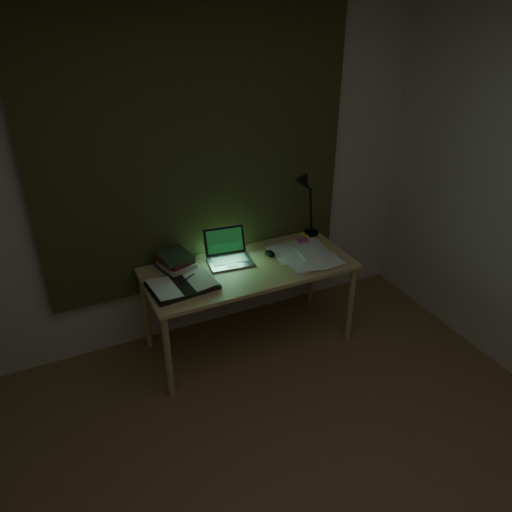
% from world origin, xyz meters
% --- Properties ---
extents(wall_back, '(3.50, 0.00, 2.50)m').
position_xyz_m(wall_back, '(0.00, 2.00, 1.25)').
color(wall_back, beige).
rests_on(wall_back, ground).
extents(curtain, '(2.20, 0.06, 2.00)m').
position_xyz_m(curtain, '(0.00, 1.96, 1.45)').
color(curtain, '#2C2E17').
rests_on(curtain, wall_back).
extents(desk, '(1.48, 0.65, 0.67)m').
position_xyz_m(desk, '(0.21, 1.60, 0.34)').
color(desk, '#D8B874').
rests_on(desk, floor).
extents(laptop, '(0.34, 0.38, 0.22)m').
position_xyz_m(laptop, '(0.12, 1.70, 0.78)').
color(laptop, '#ACACB0').
rests_on(laptop, desk).
extents(open_textbook, '(0.45, 0.34, 0.04)m').
position_xyz_m(open_textbook, '(-0.29, 1.54, 0.69)').
color(open_textbook, white).
rests_on(open_textbook, desk).
extents(book_stack, '(0.24, 0.27, 0.13)m').
position_xyz_m(book_stack, '(-0.26, 1.78, 0.74)').
color(book_stack, white).
rests_on(book_stack, desk).
extents(loose_papers, '(0.45, 0.47, 0.02)m').
position_xyz_m(loose_papers, '(0.64, 1.58, 0.68)').
color(loose_papers, white).
rests_on(loose_papers, desk).
extents(mouse, '(0.06, 0.10, 0.04)m').
position_xyz_m(mouse, '(0.42, 1.68, 0.69)').
color(mouse, black).
rests_on(mouse, desk).
extents(sticky_yellow, '(0.07, 0.07, 0.01)m').
position_xyz_m(sticky_yellow, '(0.83, 1.85, 0.68)').
color(sticky_yellow, '#F0FF35').
rests_on(sticky_yellow, desk).
extents(sticky_pink, '(0.09, 0.09, 0.02)m').
position_xyz_m(sticky_pink, '(0.75, 1.77, 0.68)').
color(sticky_pink, '#D854A1').
rests_on(sticky_pink, desk).
extents(desk_lamp, '(0.46, 0.40, 0.60)m').
position_xyz_m(desk_lamp, '(0.88, 1.86, 0.97)').
color(desk_lamp, black).
rests_on(desk_lamp, desk).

